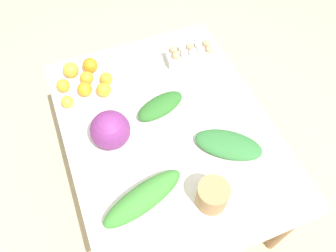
# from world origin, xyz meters

# --- Properties ---
(ground_plane) EXTENTS (8.00, 8.00, 0.00)m
(ground_plane) POSITION_xyz_m (0.00, 0.00, 0.00)
(ground_plane) COLOR #C6B289
(dining_table) EXTENTS (1.29, 0.99, 0.72)m
(dining_table) POSITION_xyz_m (0.00, 0.00, 0.63)
(dining_table) COLOR silver
(dining_table) RESTS_ON ground_plane
(cabbage_purple) EXTENTS (0.19, 0.19, 0.19)m
(cabbage_purple) POSITION_xyz_m (-0.03, -0.27, 0.81)
(cabbage_purple) COLOR #7A2D75
(cabbage_purple) RESTS_ON dining_table
(egg_carton) EXTENTS (0.13, 0.29, 0.09)m
(egg_carton) POSITION_xyz_m (-0.39, 0.30, 0.76)
(egg_carton) COLOR #B7B7B2
(egg_carton) RESTS_ON dining_table
(paper_bag) EXTENTS (0.13, 0.13, 0.13)m
(paper_bag) POSITION_xyz_m (0.42, 0.03, 0.78)
(paper_bag) COLOR #A87F51
(paper_bag) RESTS_ON dining_table
(greens_bunch_beet_tops) EXTENTS (0.19, 0.29, 0.07)m
(greens_bunch_beet_tops) POSITION_xyz_m (-0.12, 0.01, 0.75)
(greens_bunch_beet_tops) COLOR #2D6B28
(greens_bunch_beet_tops) RESTS_ON dining_table
(greens_bunch_dandelion) EXTENTS (0.31, 0.34, 0.06)m
(greens_bunch_dandelion) POSITION_xyz_m (0.21, 0.22, 0.75)
(greens_bunch_dandelion) COLOR #337538
(greens_bunch_dandelion) RESTS_ON dining_table
(greens_bunch_kale) EXTENTS (0.22, 0.41, 0.09)m
(greens_bunch_kale) POSITION_xyz_m (0.31, -0.24, 0.76)
(greens_bunch_kale) COLOR #3D8433
(greens_bunch_kale) RESTS_ON dining_table
(orange_0) EXTENTS (0.08, 0.08, 0.08)m
(orange_0) POSITION_xyz_m (-0.51, -0.25, 0.76)
(orange_0) COLOR orange
(orange_0) RESTS_ON dining_table
(orange_1) EXTENTS (0.08, 0.08, 0.08)m
(orange_1) POSITION_xyz_m (-0.36, -0.32, 0.75)
(orange_1) COLOR orange
(orange_1) RESTS_ON dining_table
(orange_2) EXTENTS (0.07, 0.07, 0.07)m
(orange_2) POSITION_xyz_m (-0.43, -0.42, 0.75)
(orange_2) COLOR orange
(orange_2) RESTS_ON dining_table
(orange_3) EXTENTS (0.07, 0.07, 0.07)m
(orange_3) POSITION_xyz_m (-0.44, -0.29, 0.75)
(orange_3) COLOR orange
(orange_3) RESTS_ON dining_table
(orange_4) EXTENTS (0.08, 0.08, 0.08)m
(orange_4) POSITION_xyz_m (-0.52, -0.36, 0.76)
(orange_4) COLOR #F9A833
(orange_4) RESTS_ON dining_table
(orange_5) EXTENTS (0.06, 0.06, 0.06)m
(orange_5) POSITION_xyz_m (-0.32, -0.43, 0.75)
(orange_5) COLOR #F9A833
(orange_5) RESTS_ON dining_table
(orange_6) EXTENTS (0.07, 0.07, 0.07)m
(orange_6) POSITION_xyz_m (-0.39, -0.20, 0.75)
(orange_6) COLOR orange
(orange_6) RESTS_ON dining_table
(orange_7) EXTENTS (0.08, 0.08, 0.08)m
(orange_7) POSITION_xyz_m (-0.32, -0.23, 0.75)
(orange_7) COLOR orange
(orange_7) RESTS_ON dining_table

